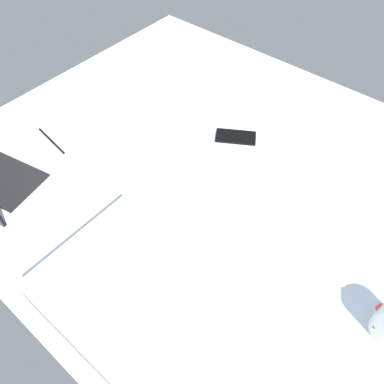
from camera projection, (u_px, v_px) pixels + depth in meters
bed_mattress at (230, 198)px, 128.66cm from camera, size 180.00×140.00×18.00cm
cell_phone at (236, 137)px, 134.19cm from camera, size 15.48×13.16×0.80cm
pillow at (157, 308)px, 88.07cm from camera, size 52.00×36.00×13.00cm
charger_cable at (51, 141)px, 133.03cm from camera, size 16.94×2.75×0.60cm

